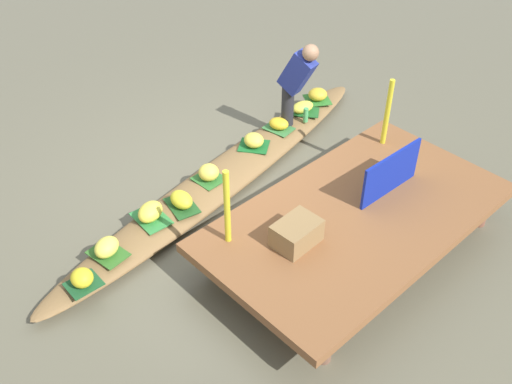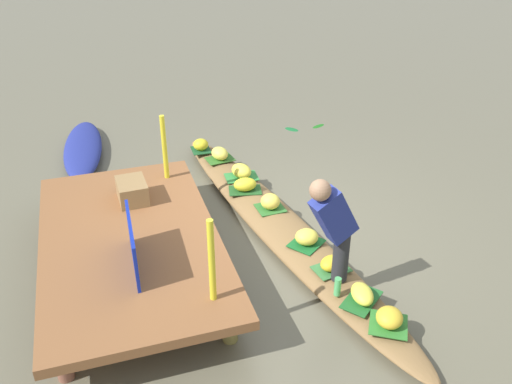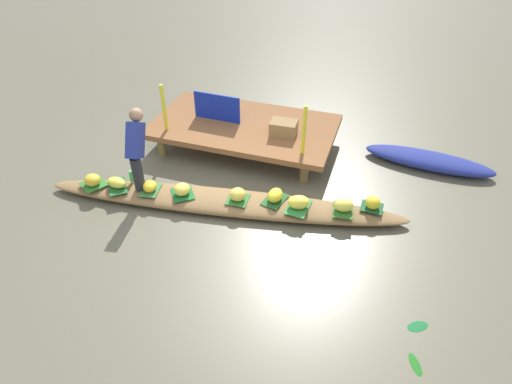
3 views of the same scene
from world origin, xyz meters
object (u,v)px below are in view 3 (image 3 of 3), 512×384
at_px(banana_bunch_2, 373,203).
at_px(water_bottle, 131,176).
at_px(vendor_person, 136,146).
at_px(banana_bunch_5, 92,180).
at_px(banana_bunch_3, 150,186).
at_px(banana_bunch_8, 344,205).
at_px(banana_bunch_7, 238,194).
at_px(vendor_boat, 223,202).
at_px(market_banner, 217,107).
at_px(banana_bunch_1, 275,195).
at_px(produce_crate, 284,128).
at_px(moored_boat, 428,160).
at_px(banana_bunch_6, 117,183).
at_px(banana_bunch_0, 182,189).
at_px(banana_bunch_4, 299,202).

distance_m(banana_bunch_2, water_bottle, 3.65).
bearing_deg(vendor_person, banana_bunch_5, -160.75).
distance_m(banana_bunch_3, banana_bunch_8, 2.88).
bearing_deg(banana_bunch_7, banana_bunch_2, 12.93).
bearing_deg(banana_bunch_3, vendor_person, 149.50).
bearing_deg(vendor_boat, banana_bunch_2, 2.74).
bearing_deg(banana_bunch_7, market_banner, 120.45).
height_order(banana_bunch_7, vendor_person, vendor_person).
relative_size(banana_bunch_1, banana_bunch_5, 1.14).
xyz_separation_m(banana_bunch_1, banana_bunch_3, (-1.86, -0.37, -0.01)).
distance_m(water_bottle, produce_crate, 2.60).
bearing_deg(produce_crate, market_banner, 174.11).
xyz_separation_m(banana_bunch_7, produce_crate, (0.24, 1.60, 0.29)).
xyz_separation_m(moored_boat, banana_bunch_3, (-4.00, -2.32, 0.15)).
distance_m(market_banner, produce_crate, 1.27).
distance_m(banana_bunch_2, banana_bunch_8, 0.43).
relative_size(banana_bunch_2, banana_bunch_6, 0.70).
distance_m(banana_bunch_0, water_bottle, 0.89).
xyz_separation_m(banana_bunch_3, banana_bunch_7, (1.34, 0.20, 0.02)).
distance_m(banana_bunch_4, produce_crate, 1.66).
xyz_separation_m(banana_bunch_8, water_bottle, (-3.23, -0.33, 0.00)).
height_order(water_bottle, market_banner, market_banner).
relative_size(banana_bunch_1, vendor_person, 0.25).
bearing_deg(vendor_person, moored_boat, 27.84).
xyz_separation_m(banana_bunch_0, produce_crate, (1.07, 1.73, 0.30)).
bearing_deg(moored_boat, banana_bunch_0, -142.83).
height_order(banana_bunch_0, water_bottle, water_bottle).
relative_size(vendor_boat, banana_bunch_7, 23.05).
bearing_deg(market_banner, moored_boat, 7.72).
bearing_deg(banana_bunch_0, vendor_person, 176.95).
distance_m(banana_bunch_2, banana_bunch_7, 1.95).
height_order(vendor_boat, banana_bunch_8, banana_bunch_8).
xyz_separation_m(banana_bunch_1, market_banner, (-1.54, 1.57, 0.42)).
distance_m(vendor_boat, banana_bunch_4, 1.15).
relative_size(banana_bunch_4, banana_bunch_6, 0.98).
bearing_deg(moored_boat, banana_bunch_8, -117.33).
distance_m(banana_bunch_1, banana_bunch_8, 0.99).
height_order(moored_boat, market_banner, market_banner).
bearing_deg(produce_crate, banana_bunch_6, -138.24).
distance_m(banana_bunch_2, banana_bunch_3, 3.30).
bearing_deg(vendor_person, banana_bunch_2, 8.86).
relative_size(banana_bunch_8, vendor_person, 0.23).
bearing_deg(banana_bunch_7, vendor_person, -176.34).
height_order(vendor_boat, market_banner, market_banner).
bearing_deg(moored_boat, banana_bunch_4, -127.09).
height_order(banana_bunch_1, banana_bunch_8, banana_bunch_8).
xyz_separation_m(banana_bunch_6, water_bottle, (0.14, 0.19, 0.02)).
relative_size(banana_bunch_0, banana_bunch_3, 1.00).
height_order(banana_bunch_2, banana_bunch_4, banana_bunch_4).
bearing_deg(banana_bunch_5, banana_bunch_8, 9.02).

